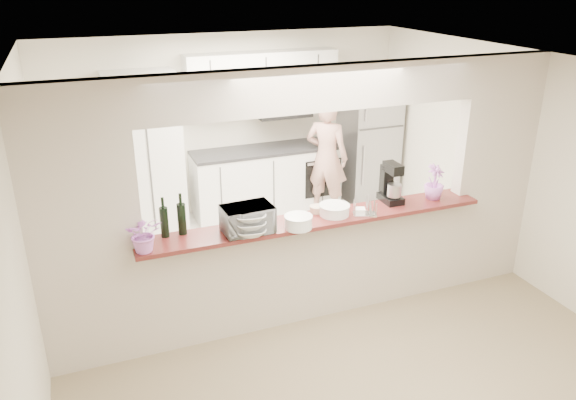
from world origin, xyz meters
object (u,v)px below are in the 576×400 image
refrigerator (368,144)px  stand_mixer (391,184)px  person (327,158)px  toaster_oven (247,219)px

refrigerator → stand_mixer: size_ratio=4.17×
person → toaster_oven: bearing=95.6°
toaster_oven → stand_mixer: 1.56m
toaster_oven → stand_mixer: stand_mixer is taller
stand_mixer → person: size_ratio=0.25×
toaster_oven → stand_mixer: (1.55, 0.16, 0.06)m
toaster_oven → person: (1.90, 2.40, -0.38)m
refrigerator → person: (-0.85, -0.35, -0.02)m
stand_mixer → person: bearing=81.1°
stand_mixer → toaster_oven: bearing=-174.0°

